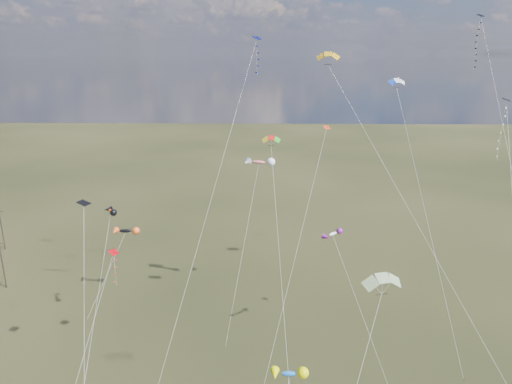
{
  "coord_description": "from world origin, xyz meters",
  "views": [
    {
      "loc": [
        1.16,
        -30.75,
        33.79
      ],
      "look_at": [
        0.0,
        18.0,
        19.0
      ],
      "focal_mm": 32.0,
      "sensor_mm": 36.0,
      "label": 1
    }
  ],
  "objects_px": {
    "diamond_black_high": "(481,61)",
    "novelty_black_orange": "(125,231)",
    "parafoil_yellow": "(329,56)",
    "utility_pole_far": "(2,228)",
    "utility_pole_near": "(2,263)"
  },
  "relations": [
    {
      "from": "utility_pole_far",
      "to": "diamond_black_high",
      "type": "distance_m",
      "value": 81.04
    },
    {
      "from": "diamond_black_high",
      "to": "novelty_black_orange",
      "type": "relative_size",
      "value": 3.53
    },
    {
      "from": "utility_pole_near",
      "to": "utility_pole_far",
      "type": "height_order",
      "value": "same"
    },
    {
      "from": "parafoil_yellow",
      "to": "utility_pole_far",
      "type": "bearing_deg",
      "value": 156.56
    },
    {
      "from": "utility_pole_far",
      "to": "utility_pole_near",
      "type": "bearing_deg",
      "value": -60.26
    },
    {
      "from": "diamond_black_high",
      "to": "parafoil_yellow",
      "type": "relative_size",
      "value": 1.13
    },
    {
      "from": "utility_pole_near",
      "to": "diamond_black_high",
      "type": "distance_m",
      "value": 72.47
    },
    {
      "from": "diamond_black_high",
      "to": "novelty_black_orange",
      "type": "xyz_separation_m",
      "value": [
        -46.75,
        -2.99,
        -22.57
      ]
    },
    {
      "from": "parafoil_yellow",
      "to": "novelty_black_orange",
      "type": "distance_m",
      "value": 35.55
    },
    {
      "from": "utility_pole_far",
      "to": "novelty_black_orange",
      "type": "xyz_separation_m",
      "value": [
        27.72,
        -16.66,
        6.32
      ]
    },
    {
      "from": "utility_pole_far",
      "to": "parafoil_yellow",
      "type": "distance_m",
      "value": 65.67
    },
    {
      "from": "utility_pole_near",
      "to": "diamond_black_high",
      "type": "height_order",
      "value": "diamond_black_high"
    },
    {
      "from": "parafoil_yellow",
      "to": "diamond_black_high",
      "type": "bearing_deg",
      "value": 25.1
    },
    {
      "from": "novelty_black_orange",
      "to": "utility_pole_far",
      "type": "bearing_deg",
      "value": 148.99
    },
    {
      "from": "utility_pole_near",
      "to": "diamond_black_high",
      "type": "bearing_deg",
      "value": 0.28
    }
  ]
}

